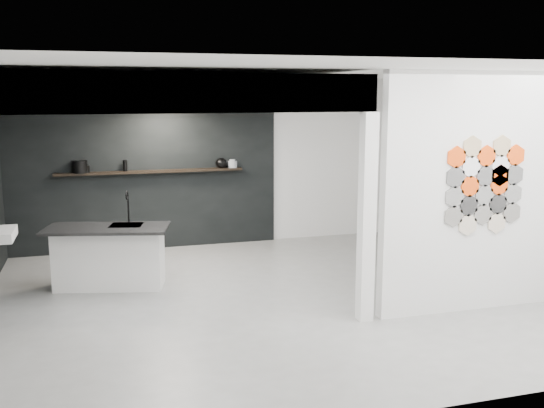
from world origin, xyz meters
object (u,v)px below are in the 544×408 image
(kitchen_island, at_px, (109,256))
(bottle_dark, at_px, (125,166))
(partition_panel, at_px, (478,193))
(glass_bowl, at_px, (232,164))
(glass_vase, at_px, (232,163))
(kettle, at_px, (221,163))
(utensil_cup, at_px, (87,169))
(stockpot, at_px, (80,167))

(kitchen_island, bearing_deg, bottle_dark, 93.41)
(partition_panel, distance_m, kitchen_island, 4.73)
(glass_bowl, bearing_deg, bottle_dark, 180.00)
(glass_vase, height_order, bottle_dark, bottle_dark)
(partition_panel, distance_m, kettle, 4.48)
(glass_bowl, bearing_deg, glass_vase, 180.00)
(glass_vase, height_order, utensil_cup, glass_vase)
(partition_panel, bearing_deg, utensil_cup, 138.82)
(kitchen_island, distance_m, glass_bowl, 2.94)
(partition_panel, height_order, stockpot, partition_panel)
(kitchen_island, xyz_separation_m, stockpot, (-0.36, 1.84, 0.99))
(glass_bowl, bearing_deg, kettle, 180.00)
(glass_vase, bearing_deg, kettle, 180.00)
(utensil_cup, bearing_deg, stockpot, 180.00)
(kitchen_island, xyz_separation_m, glass_vase, (2.08, 1.84, 0.96))
(stockpot, distance_m, glass_vase, 2.44)
(glass_vase, xyz_separation_m, bottle_dark, (-1.75, 0.00, 0.02))
(partition_panel, relative_size, glass_bowl, 17.63)
(stockpot, bearing_deg, utensil_cup, 0.00)
(glass_bowl, xyz_separation_m, glass_vase, (-0.00, 0.00, 0.01))
(kettle, bearing_deg, bottle_dark, 156.13)
(kitchen_island, bearing_deg, glass_vase, 55.09)
(bottle_dark, distance_m, utensil_cup, 0.59)
(stockpot, bearing_deg, kettle, 0.00)
(kettle, relative_size, utensil_cup, 1.84)
(kettle, xyz_separation_m, glass_bowl, (0.19, 0.00, -0.03))
(glass_bowl, xyz_separation_m, utensil_cup, (-2.34, 0.00, -0.00))
(glass_bowl, distance_m, utensil_cup, 2.34)
(kitchen_island, distance_m, stockpot, 2.12)
(stockpot, bearing_deg, partition_panel, -40.54)
(stockpot, xyz_separation_m, glass_vase, (2.44, 0.00, -0.03))
(kitchen_island, relative_size, bottle_dark, 9.50)
(partition_panel, bearing_deg, glass_vase, 118.23)
(partition_panel, height_order, glass_bowl, partition_panel)
(kitchen_island, relative_size, glass_vase, 12.10)
(glass_bowl, height_order, bottle_dark, bottle_dark)
(stockpot, relative_size, bottle_dark, 1.31)
(stockpot, distance_m, glass_bowl, 2.44)
(kettle, relative_size, glass_vase, 1.42)
(partition_panel, xyz_separation_m, stockpot, (-4.52, 3.87, 0.02))
(kitchen_island, bearing_deg, glass_bowl, 55.09)
(stockpot, height_order, glass_vase, stockpot)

